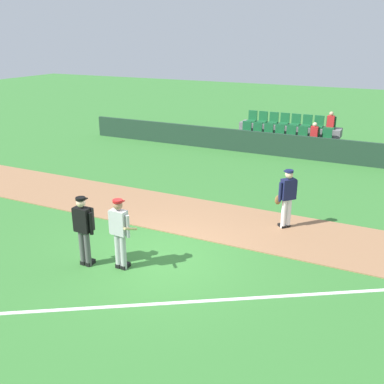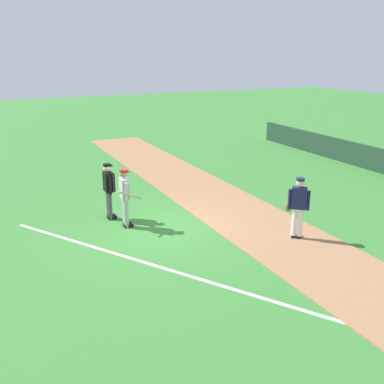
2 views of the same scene
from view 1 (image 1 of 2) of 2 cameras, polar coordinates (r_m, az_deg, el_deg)
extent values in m
plane|color=#387A33|center=(11.24, -4.11, -8.48)|extent=(80.00, 80.00, 0.00)
cube|color=#9E704C|center=(13.45, 1.74, -3.41)|extent=(28.00, 2.78, 0.03)
cube|color=white|center=(9.85, 10.12, -13.22)|extent=(10.23, 6.44, 0.01)
cube|color=#1E3828|center=(20.61, 11.10, 6.00)|extent=(20.00, 0.16, 1.03)
cube|color=slate|center=(22.06, 12.04, 5.86)|extent=(5.00, 2.10, 0.30)
cube|color=slate|center=(21.58, 11.82, 6.52)|extent=(4.90, 0.85, 0.40)
cube|color=#196033|center=(21.96, 6.91, 7.70)|extent=(0.44, 0.40, 0.08)
cube|color=#196033|center=(22.12, 7.12, 8.43)|extent=(0.44, 0.08, 0.50)
cube|color=#196033|center=(21.80, 8.28, 7.54)|extent=(0.44, 0.40, 0.08)
cube|color=#196033|center=(21.95, 8.49, 8.28)|extent=(0.44, 0.08, 0.50)
cube|color=#196033|center=(21.64, 9.67, 7.38)|extent=(0.44, 0.40, 0.08)
cube|color=#196033|center=(21.80, 9.88, 8.12)|extent=(0.44, 0.08, 0.50)
cube|color=#196033|center=(21.50, 11.09, 7.21)|extent=(0.44, 0.40, 0.08)
cube|color=#196033|center=(21.65, 11.29, 7.96)|extent=(0.44, 0.08, 0.50)
cube|color=#196033|center=(21.37, 12.52, 7.03)|extent=(0.44, 0.40, 0.08)
cube|color=#196033|center=(21.53, 12.71, 7.79)|extent=(0.44, 0.08, 0.50)
cube|color=#196033|center=(21.25, 13.96, 6.84)|extent=(0.44, 0.40, 0.08)
cube|color=#196033|center=(21.41, 14.15, 7.61)|extent=(0.44, 0.08, 0.50)
cube|color=#196033|center=(21.15, 15.42, 6.66)|extent=(0.44, 0.40, 0.08)
cube|color=#196033|center=(21.31, 15.60, 7.42)|extent=(0.44, 0.08, 0.50)
cube|color=red|center=(21.14, 15.52, 7.47)|extent=(0.32, 0.22, 0.52)
sphere|color=beige|center=(21.07, 15.61, 8.40)|extent=(0.20, 0.20, 0.20)
cube|color=#196033|center=(21.06, 16.89, 6.46)|extent=(0.44, 0.40, 0.08)
cube|color=#196033|center=(21.22, 17.06, 7.23)|extent=(0.44, 0.08, 0.50)
cube|color=slate|center=(22.30, 12.45, 7.96)|extent=(4.90, 0.85, 0.40)
cube|color=#196033|center=(22.67, 7.67, 9.08)|extent=(0.44, 0.40, 0.08)
cube|color=#196033|center=(22.84, 7.88, 9.78)|extent=(0.44, 0.08, 0.50)
cube|color=#196033|center=(22.51, 9.01, 8.93)|extent=(0.44, 0.40, 0.08)
cube|color=#196033|center=(22.67, 9.21, 9.64)|extent=(0.44, 0.08, 0.50)
cube|color=#196033|center=(22.36, 10.37, 8.78)|extent=(0.44, 0.40, 0.08)
cube|color=#196033|center=(22.53, 10.57, 9.50)|extent=(0.44, 0.08, 0.50)
cube|color=#196033|center=(22.22, 11.74, 8.62)|extent=(0.44, 0.40, 0.08)
cube|color=#196033|center=(22.39, 11.93, 9.34)|extent=(0.44, 0.08, 0.50)
cube|color=#196033|center=(22.10, 13.13, 8.46)|extent=(0.44, 0.40, 0.08)
cube|color=#196033|center=(22.27, 13.32, 9.18)|extent=(0.44, 0.08, 0.50)
cube|color=#196033|center=(21.99, 14.54, 8.29)|extent=(0.44, 0.40, 0.08)
cube|color=#196033|center=(22.15, 14.72, 9.02)|extent=(0.44, 0.08, 0.50)
cube|color=#196033|center=(21.89, 15.96, 8.11)|extent=(0.44, 0.40, 0.08)
cube|color=#196033|center=(22.06, 16.12, 8.84)|extent=(0.44, 0.08, 0.50)
cube|color=#196033|center=(21.81, 17.38, 7.92)|extent=(0.44, 0.40, 0.08)
cube|color=#196033|center=(21.97, 17.54, 8.66)|extent=(0.44, 0.08, 0.50)
cube|color=red|center=(21.80, 17.49, 8.72)|extent=(0.32, 0.22, 0.52)
sphere|color=tan|center=(21.74, 17.58, 9.62)|extent=(0.20, 0.20, 0.20)
cylinder|color=#B2B2B2|center=(10.74, -9.55, -7.47)|extent=(0.14, 0.14, 0.90)
cylinder|color=#B2B2B2|center=(10.65, -8.87, -7.67)|extent=(0.14, 0.14, 0.90)
cube|color=black|center=(10.96, -9.24, -9.20)|extent=(0.13, 0.27, 0.10)
cube|color=black|center=(10.88, -8.56, -9.42)|extent=(0.13, 0.27, 0.10)
cube|color=#B2B2B2|center=(10.37, -9.44, -3.89)|extent=(0.41, 0.24, 0.60)
cylinder|color=#B2B2B2|center=(10.54, -10.50, -3.86)|extent=(0.09, 0.09, 0.55)
cylinder|color=#B2B2B2|center=(10.25, -8.31, -4.43)|extent=(0.09, 0.09, 0.55)
sphere|color=#9E7051|center=(10.21, -9.57, -1.68)|extent=(0.22, 0.22, 0.22)
cylinder|color=#B21919|center=(10.17, -9.60, -1.15)|extent=(0.23, 0.23, 0.06)
cube|color=#B21919|center=(10.25, -9.25, -1.13)|extent=(0.19, 0.13, 0.02)
cylinder|color=tan|center=(10.36, -7.96, -4.74)|extent=(0.25, 0.79, 0.41)
cylinder|color=#4C4C4C|center=(11.05, -13.99, -6.99)|extent=(0.14, 0.14, 0.90)
cylinder|color=#4C4C4C|center=(10.95, -13.34, -7.18)|extent=(0.14, 0.14, 0.90)
cube|color=black|center=(11.27, -13.62, -8.68)|extent=(0.12, 0.26, 0.10)
cube|color=black|center=(11.18, -12.98, -8.89)|extent=(0.12, 0.26, 0.10)
cube|color=black|center=(10.69, -13.99, -3.49)|extent=(0.40, 0.23, 0.60)
cylinder|color=black|center=(10.86, -14.98, -3.48)|extent=(0.09, 0.09, 0.55)
cylinder|color=black|center=(10.56, -12.92, -4.00)|extent=(0.09, 0.09, 0.55)
sphere|color=beige|center=(10.53, -14.18, -1.34)|extent=(0.22, 0.22, 0.22)
cylinder|color=black|center=(10.49, -14.23, -0.83)|extent=(0.23, 0.23, 0.06)
cube|color=black|center=(10.57, -13.86, -0.81)|extent=(0.18, 0.12, 0.02)
cube|color=black|center=(10.78, -13.55, -3.25)|extent=(0.44, 0.09, 0.56)
cylinder|color=white|center=(12.89, 11.76, -2.83)|extent=(0.14, 0.14, 0.90)
cylinder|color=white|center=(12.97, 12.36, -2.72)|extent=(0.14, 0.14, 0.90)
cube|color=black|center=(13.09, 11.50, -4.35)|extent=(0.27, 0.26, 0.10)
cube|color=black|center=(13.17, 12.09, -4.24)|extent=(0.27, 0.26, 0.10)
cube|color=#191E47|center=(12.66, 12.30, 0.36)|extent=(0.43, 0.44, 0.60)
cylinder|color=#191E47|center=(12.55, 11.33, 0.01)|extent=(0.09, 0.09, 0.55)
cylinder|color=#191E47|center=(12.81, 13.22, 0.28)|extent=(0.09, 0.09, 0.55)
sphere|color=beige|center=(12.53, 12.44, 2.21)|extent=(0.22, 0.22, 0.22)
cylinder|color=#191E4C|center=(12.50, 12.48, 2.65)|extent=(0.23, 0.23, 0.06)
cube|color=#191E4C|center=(12.59, 12.22, 2.65)|extent=(0.21, 0.21, 0.02)
ellipsoid|color=brown|center=(12.66, 11.06, -0.99)|extent=(0.22, 0.23, 0.28)
camera|label=2|loc=(7.58, 83.61, -0.06)|focal=41.95mm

